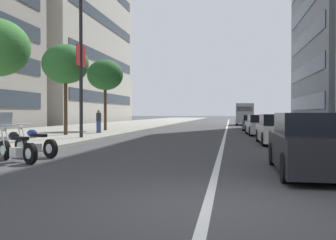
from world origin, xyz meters
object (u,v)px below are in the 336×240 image
object	(u,v)px
street_tree_mid_sidewalk	(65,64)
street_tree_near_plaza_corner	(105,75)
motorcycle_nearest_camera	(35,144)
car_mid_block_traffic	(316,145)
car_approaching_light	(261,126)
delivery_van_ahead	(245,114)
motorcycle_by_sign_pole	(16,147)
street_lamp_with_banners	(85,35)
car_following_behind	(254,123)
car_far_down_avenue	(279,130)
pedestrian_on_plaza	(99,121)

from	to	relation	value
street_tree_mid_sidewalk	street_tree_near_plaza_corner	distance (m)	6.39
motorcycle_nearest_camera	street_tree_near_plaza_corner	distance (m)	17.04
car_mid_block_traffic	street_tree_mid_sidewalk	xyz separation A→B (m)	(12.33, 11.68, 3.65)
car_approaching_light	delivery_van_ahead	world-z (taller)	delivery_van_ahead
motorcycle_nearest_camera	motorcycle_by_sign_pole	bearing A→B (deg)	124.64
motorcycle_by_sign_pole	street_lamp_with_banners	world-z (taller)	street_lamp_with_banners
street_tree_mid_sidewalk	street_tree_near_plaza_corner	xyz separation A→B (m)	(6.38, -0.35, -0.04)
motorcycle_nearest_camera	street_tree_near_plaza_corner	size ratio (longest dim) A/B	0.38
delivery_van_ahead	street_tree_near_plaza_corner	bearing A→B (deg)	153.28
car_following_behind	car_mid_block_traffic	bearing A→B (deg)	-177.38
motorcycle_nearest_camera	delivery_van_ahead	distance (m)	37.71
motorcycle_by_sign_pole	street_tree_near_plaza_corner	distance (m)	18.48
car_far_down_avenue	delivery_van_ahead	size ratio (longest dim) A/B	0.75
car_mid_block_traffic	car_following_behind	distance (m)	24.23
car_mid_block_traffic	street_lamp_with_banners	distance (m)	14.65
car_approaching_light	street_tree_mid_sidewalk	size ratio (longest dim) A/B	0.84
street_tree_mid_sidewalk	street_tree_near_plaza_corner	size ratio (longest dim) A/B	1.01
car_mid_block_traffic	car_far_down_avenue	bearing A→B (deg)	-0.76
motorcycle_by_sign_pole	pedestrian_on_plaza	xyz separation A→B (m)	(14.01, 2.37, 0.48)
street_lamp_with_banners	pedestrian_on_plaza	size ratio (longest dim) A/B	6.16
car_far_down_avenue	street_tree_near_plaza_corner	distance (m)	15.57
motorcycle_nearest_camera	pedestrian_on_plaza	xyz separation A→B (m)	(12.53, 2.17, 0.50)
car_mid_block_traffic	motorcycle_by_sign_pole	bearing A→B (deg)	84.49
street_lamp_with_banners	pedestrian_on_plaza	xyz separation A→B (m)	(4.92, 0.99, -4.66)
street_lamp_with_banners	street_tree_mid_sidewalk	world-z (taller)	street_lamp_with_banners
car_far_down_avenue	car_following_behind	size ratio (longest dim) A/B	0.92
motorcycle_by_sign_pole	motorcycle_nearest_camera	bearing A→B (deg)	-50.49
car_mid_block_traffic	car_following_behind	world-z (taller)	car_mid_block_traffic
delivery_van_ahead	street_tree_mid_sidewalk	world-z (taller)	street_tree_mid_sidewalk
car_far_down_avenue	pedestrian_on_plaza	distance (m)	12.32
delivery_van_ahead	pedestrian_on_plaza	world-z (taller)	delivery_van_ahead
car_following_behind	motorcycle_by_sign_pole	bearing A→B (deg)	163.31
car_far_down_avenue	street_tree_mid_sidewalk	bearing A→B (deg)	73.25
car_mid_block_traffic	car_approaching_light	size ratio (longest dim) A/B	0.96
motorcycle_nearest_camera	car_approaching_light	bearing A→B (deg)	-93.49
street_tree_mid_sidewalk	pedestrian_on_plaza	distance (m)	4.44
motorcycle_nearest_camera	pedestrian_on_plaza	distance (m)	12.73
street_lamp_with_banners	car_approaching_light	bearing A→B (deg)	-55.57
car_far_down_avenue	street_tree_mid_sidewalk	distance (m)	12.93
motorcycle_by_sign_pole	car_mid_block_traffic	size ratio (longest dim) A/B	0.43
car_far_down_avenue	street_lamp_with_banners	bearing A→B (deg)	83.02
car_approaching_light	street_lamp_with_banners	bearing A→B (deg)	122.03
motorcycle_by_sign_pole	pedestrian_on_plaza	bearing A→B (deg)	-48.42
car_far_down_avenue	car_following_behind	xyz separation A→B (m)	(15.27, 0.26, -0.03)
motorcycle_by_sign_pole	street_lamp_with_banners	xyz separation A→B (m)	(9.08, 1.37, 5.14)
delivery_van_ahead	pedestrian_on_plaza	distance (m)	26.38
motorcycle_by_sign_pole	car_mid_block_traffic	bearing A→B (deg)	-154.36
delivery_van_ahead	street_lamp_with_banners	bearing A→B (deg)	164.03
delivery_van_ahead	car_far_down_avenue	bearing A→B (deg)	-177.37
street_tree_mid_sidewalk	car_following_behind	bearing A→B (deg)	-44.43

